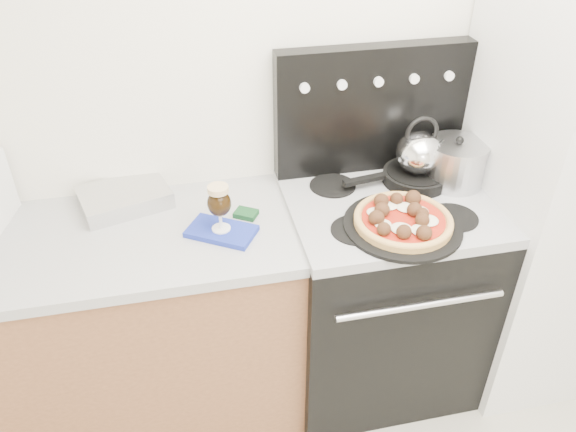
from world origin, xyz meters
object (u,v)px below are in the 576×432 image
object	(u,v)px
pizza_pan	(402,226)
stock_pot	(455,164)
beer_glass	(220,208)
skillet	(415,177)
oven_mitt	(222,231)
base_cabinet	(109,335)
stove_body	(378,297)
fridge	(563,178)
tea_kettle	(419,150)
pizza	(403,218)

from	to	relation	value
pizza_pan	stock_pot	distance (m)	0.40
beer_glass	skillet	xyz separation A→B (m)	(0.78, 0.15, -0.07)
oven_mitt	pizza_pan	xyz separation A→B (m)	(0.62, -0.12, 0.02)
pizza_pan	stock_pot	bearing A→B (deg)	38.60
base_cabinet	stove_body	distance (m)	1.11
fridge	oven_mitt	world-z (taller)	fridge
stove_body	pizza_pan	world-z (taller)	pizza_pan
fridge	tea_kettle	world-z (taller)	fridge
pizza_pan	fridge	bearing A→B (deg)	10.94
stove_body	oven_mitt	world-z (taller)	oven_mitt
skillet	pizza	bearing A→B (deg)	-120.38
pizza_pan	pizza	xyz separation A→B (m)	(0.00, 0.00, 0.03)
base_cabinet	oven_mitt	bearing A→B (deg)	-8.09
skillet	base_cabinet	bearing A→B (deg)	-175.96
stock_pot	fridge	bearing A→B (deg)	-14.10
stove_body	pizza	size ratio (longest dim) A/B	2.59
stove_body	tea_kettle	xyz separation A→B (m)	(0.15, 0.11, 0.62)
beer_glass	tea_kettle	xyz separation A→B (m)	(0.78, 0.15, 0.05)
pizza	skillet	xyz separation A→B (m)	(0.16, 0.28, -0.01)
fridge	stock_pot	distance (m)	0.43
base_cabinet	oven_mitt	distance (m)	0.67
base_cabinet	beer_glass	size ratio (longest dim) A/B	8.17
oven_mitt	beer_glass	xyz separation A→B (m)	(0.00, 0.00, 0.10)
beer_glass	tea_kettle	size ratio (longest dim) A/B	0.91
base_cabinet	pizza_pan	bearing A→B (deg)	-9.84
stove_body	skillet	xyz separation A→B (m)	(0.15, 0.11, 0.50)
oven_mitt	pizza	xyz separation A→B (m)	(0.62, -0.12, 0.05)
base_cabinet	beer_glass	world-z (taller)	beer_glass
fridge	beer_glass	distance (m)	1.34
oven_mitt	tea_kettle	size ratio (longest dim) A/B	1.20
skillet	stock_pot	world-z (taller)	stock_pot
stove_body	stock_pot	bearing A→B (deg)	15.38
skillet	tea_kettle	world-z (taller)	tea_kettle
base_cabinet	stove_body	xyz separation A→B (m)	(1.10, -0.02, 0.01)
oven_mitt	pizza_pan	size ratio (longest dim) A/B	0.56
beer_glass	pizza	size ratio (longest dim) A/B	0.52
base_cabinet	stove_body	world-z (taller)	stove_body
tea_kettle	pizza	bearing A→B (deg)	-139.64
pizza_pan	base_cabinet	bearing A→B (deg)	170.16
oven_mitt	stove_body	bearing A→B (deg)	3.74
base_cabinet	stock_pot	distance (m)	1.51
fridge	oven_mitt	xyz separation A→B (m)	(-1.34, -0.02, -0.04)
pizza	beer_glass	bearing A→B (deg)	168.86
stove_body	beer_glass	size ratio (longest dim) A/B	4.96
base_cabinet	stock_pot	xyz separation A→B (m)	(1.39, 0.05, 0.57)
oven_mitt	pizza_pan	distance (m)	0.63
skillet	pizza_pan	bearing A→B (deg)	-120.38
pizza_pan	tea_kettle	bearing A→B (deg)	59.62
stock_pot	stove_body	bearing A→B (deg)	-164.62
fridge	stock_pot	size ratio (longest dim) A/B	8.52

